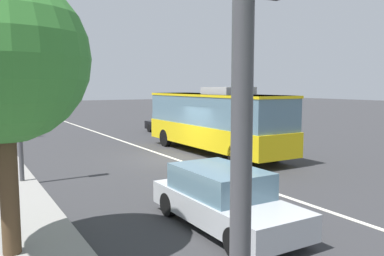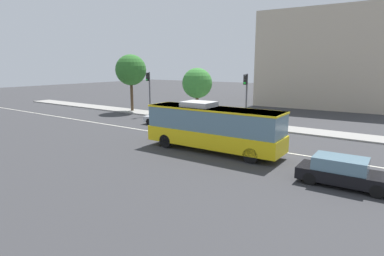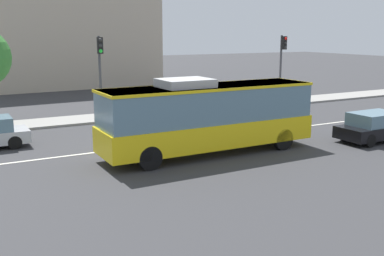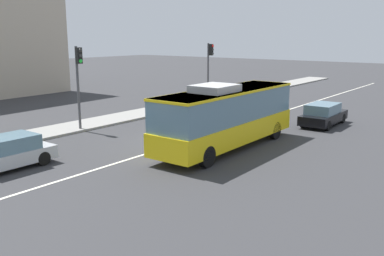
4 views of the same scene
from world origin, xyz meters
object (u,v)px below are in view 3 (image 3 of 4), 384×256
transit_bus (208,114)px  traffic_light_mid_block (282,58)px  sedan_black (377,127)px  traffic_light_near_corner (100,64)px

transit_bus → traffic_light_mid_block: (11.83, 9.48, 1.75)m
sedan_black → traffic_light_mid_block: traffic_light_mid_block is taller
sedan_black → traffic_light_near_corner: size_ratio=0.87×
traffic_light_mid_block → sedan_black: bearing=-18.2°
transit_bus → sedan_black: (8.82, -1.85, -1.09)m
sedan_black → traffic_light_near_corner: bearing=132.7°
traffic_light_near_corner → transit_bus: bearing=16.7°
traffic_light_near_corner → traffic_light_mid_block: bearing=94.9°
transit_bus → traffic_light_near_corner: traffic_light_near_corner is taller
transit_bus → traffic_light_mid_block: traffic_light_mid_block is taller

